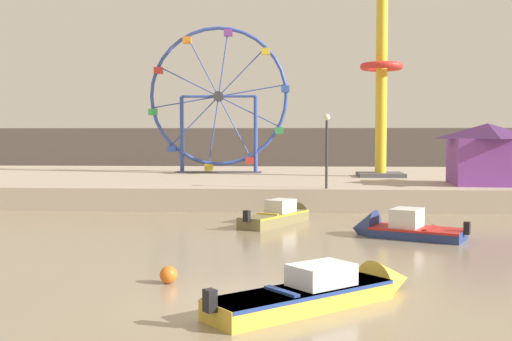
{
  "coord_description": "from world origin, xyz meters",
  "views": [
    {
      "loc": [
        0.8,
        -14.06,
        3.73
      ],
      "look_at": [
        -0.69,
        10.24,
        2.35
      ],
      "focal_mm": 44.6,
      "sensor_mm": 36.0,
      "label": 1
    }
  ],
  "objects_px": {
    "motorboat_mustard_yellow": "(334,289)",
    "motorboat_olive_wood": "(284,215)",
    "carnival_booth_purple_stall": "(487,153)",
    "ferris_wheel_blue_frame": "(219,100)",
    "promenade_lamp_near": "(327,139)",
    "motorboat_navy_blue": "(395,229)",
    "drop_tower_yellow_tower": "(382,69)",
    "mooring_buoy_orange": "(168,275)"
  },
  "relations": [
    {
      "from": "motorboat_olive_wood",
      "to": "mooring_buoy_orange",
      "type": "distance_m",
      "value": 11.54
    },
    {
      "from": "motorboat_olive_wood",
      "to": "promenade_lamp_near",
      "type": "height_order",
      "value": "promenade_lamp_near"
    },
    {
      "from": "motorboat_olive_wood",
      "to": "ferris_wheel_blue_frame",
      "type": "relative_size",
      "value": 0.49
    },
    {
      "from": "motorboat_olive_wood",
      "to": "ferris_wheel_blue_frame",
      "type": "xyz_separation_m",
      "value": [
        -4.74,
        16.36,
        5.78
      ]
    },
    {
      "from": "motorboat_mustard_yellow",
      "to": "motorboat_navy_blue",
      "type": "relative_size",
      "value": 1.16
    },
    {
      "from": "carnival_booth_purple_stall",
      "to": "motorboat_mustard_yellow",
      "type": "bearing_deg",
      "value": -111.17
    },
    {
      "from": "drop_tower_yellow_tower",
      "to": "motorboat_navy_blue",
      "type": "bearing_deg",
      "value": -95.72
    },
    {
      "from": "motorboat_navy_blue",
      "to": "drop_tower_yellow_tower",
      "type": "height_order",
      "value": "drop_tower_yellow_tower"
    },
    {
      "from": "ferris_wheel_blue_frame",
      "to": "carnival_booth_purple_stall",
      "type": "relative_size",
      "value": 2.37
    },
    {
      "from": "drop_tower_yellow_tower",
      "to": "carnival_booth_purple_stall",
      "type": "height_order",
      "value": "drop_tower_yellow_tower"
    },
    {
      "from": "motorboat_navy_blue",
      "to": "promenade_lamp_near",
      "type": "height_order",
      "value": "promenade_lamp_near"
    },
    {
      "from": "mooring_buoy_orange",
      "to": "carnival_booth_purple_stall",
      "type": "bearing_deg",
      "value": 54.02
    },
    {
      "from": "motorboat_navy_blue",
      "to": "mooring_buoy_orange",
      "type": "distance_m",
      "value": 10.34
    },
    {
      "from": "motorboat_navy_blue",
      "to": "motorboat_olive_wood",
      "type": "relative_size",
      "value": 0.9
    },
    {
      "from": "motorboat_mustard_yellow",
      "to": "motorboat_olive_wood",
      "type": "height_order",
      "value": "motorboat_olive_wood"
    },
    {
      "from": "motorboat_olive_wood",
      "to": "carnival_booth_purple_stall",
      "type": "bearing_deg",
      "value": -27.05
    },
    {
      "from": "motorboat_navy_blue",
      "to": "motorboat_olive_wood",
      "type": "height_order",
      "value": "motorboat_navy_blue"
    },
    {
      "from": "ferris_wheel_blue_frame",
      "to": "carnival_booth_purple_stall",
      "type": "bearing_deg",
      "value": -32.11
    },
    {
      "from": "drop_tower_yellow_tower",
      "to": "mooring_buoy_orange",
      "type": "relative_size",
      "value": 35.3
    },
    {
      "from": "motorboat_olive_wood",
      "to": "carnival_booth_purple_stall",
      "type": "height_order",
      "value": "carnival_booth_purple_stall"
    },
    {
      "from": "motorboat_navy_blue",
      "to": "motorboat_olive_wood",
      "type": "distance_m",
      "value": 5.38
    },
    {
      "from": "ferris_wheel_blue_frame",
      "to": "promenade_lamp_near",
      "type": "relative_size",
      "value": 2.76
    },
    {
      "from": "ferris_wheel_blue_frame",
      "to": "promenade_lamp_near",
      "type": "xyz_separation_m",
      "value": [
        6.72,
        -12.38,
        -2.6
      ]
    },
    {
      "from": "motorboat_navy_blue",
      "to": "drop_tower_yellow_tower",
      "type": "bearing_deg",
      "value": -69.91
    },
    {
      "from": "motorboat_navy_blue",
      "to": "mooring_buoy_orange",
      "type": "xyz_separation_m",
      "value": [
        -6.82,
        -7.77,
        -0.07
      ]
    },
    {
      "from": "motorboat_mustard_yellow",
      "to": "ferris_wheel_blue_frame",
      "type": "distance_m",
      "value": 30.3
    },
    {
      "from": "ferris_wheel_blue_frame",
      "to": "drop_tower_yellow_tower",
      "type": "distance_m",
      "value": 11.16
    },
    {
      "from": "motorboat_mustard_yellow",
      "to": "carnival_booth_purple_stall",
      "type": "height_order",
      "value": "carnival_booth_purple_stall"
    },
    {
      "from": "drop_tower_yellow_tower",
      "to": "carnival_booth_purple_stall",
      "type": "distance_m",
      "value": 9.17
    },
    {
      "from": "motorboat_olive_wood",
      "to": "drop_tower_yellow_tower",
      "type": "height_order",
      "value": "drop_tower_yellow_tower"
    },
    {
      "from": "motorboat_mustard_yellow",
      "to": "drop_tower_yellow_tower",
      "type": "xyz_separation_m",
      "value": [
        4.43,
        25.75,
        7.46
      ]
    },
    {
      "from": "motorboat_mustard_yellow",
      "to": "motorboat_olive_wood",
      "type": "distance_m",
      "value": 12.83
    },
    {
      "from": "motorboat_olive_wood",
      "to": "motorboat_mustard_yellow",
      "type": "bearing_deg",
      "value": -144.34
    },
    {
      "from": "carnival_booth_purple_stall",
      "to": "ferris_wheel_blue_frame",
      "type": "bearing_deg",
      "value": 151.58
    },
    {
      "from": "drop_tower_yellow_tower",
      "to": "motorboat_mustard_yellow",
      "type": "bearing_deg",
      "value": -99.76
    },
    {
      "from": "carnival_booth_purple_stall",
      "to": "mooring_buoy_orange",
      "type": "height_order",
      "value": "carnival_booth_purple_stall"
    },
    {
      "from": "motorboat_navy_blue",
      "to": "mooring_buoy_orange",
      "type": "height_order",
      "value": "motorboat_navy_blue"
    },
    {
      "from": "ferris_wheel_blue_frame",
      "to": "carnival_booth_purple_stall",
      "type": "xyz_separation_m",
      "value": [
        15.16,
        -9.51,
        -3.33
      ]
    },
    {
      "from": "motorboat_mustard_yellow",
      "to": "carnival_booth_purple_stall",
      "type": "xyz_separation_m",
      "value": [
        9.08,
        19.6,
        2.49
      ]
    },
    {
      "from": "mooring_buoy_orange",
      "to": "motorboat_mustard_yellow",
      "type": "bearing_deg",
      "value": -20.79
    },
    {
      "from": "drop_tower_yellow_tower",
      "to": "promenade_lamp_near",
      "type": "xyz_separation_m",
      "value": [
        -3.79,
        -9.02,
        -4.24
      ]
    },
    {
      "from": "motorboat_olive_wood",
      "to": "promenade_lamp_near",
      "type": "bearing_deg",
      "value": 3.13
    }
  ]
}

